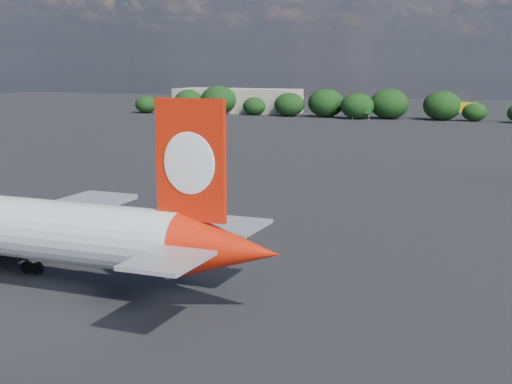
% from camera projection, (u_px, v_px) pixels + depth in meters
% --- Properties ---
extents(ground, '(500.00, 500.00, 0.00)m').
position_uv_depth(ground, '(281.00, 184.00, 98.94)').
color(ground, black).
rests_on(ground, ground).
extents(terminal_building, '(42.00, 16.00, 8.00)m').
position_uv_depth(terminal_building, '(238.00, 101.00, 242.69)').
color(terminal_building, '#A0988A').
rests_on(terminal_building, ground).
extents(highway_sign, '(6.00, 0.30, 4.50)m').
position_uv_depth(highway_sign, '(361.00, 109.00, 210.67)').
color(highway_sign, '#156920').
rests_on(highway_sign, ground).
extents(billboard_yellow, '(5.00, 0.30, 5.50)m').
position_uv_depth(billboard_yellow, '(468.00, 108.00, 204.75)').
color(billboard_yellow, gold).
rests_on(billboard_yellow, ground).
extents(horizon_treeline, '(202.07, 16.62, 9.31)m').
position_uv_depth(horizon_treeline, '(454.00, 107.00, 204.35)').
color(horizon_treeline, black).
rests_on(horizon_treeline, ground).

